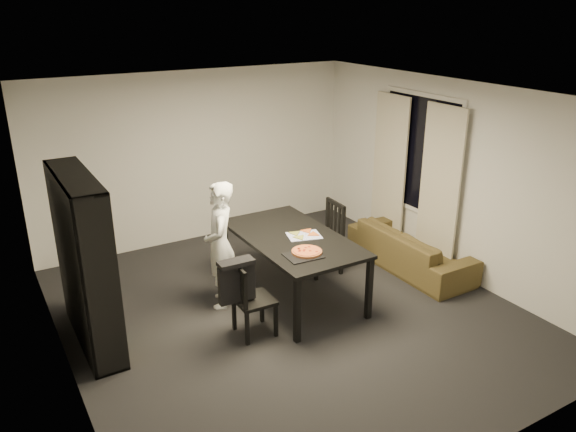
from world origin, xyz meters
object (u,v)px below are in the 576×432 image
chair_left (247,295)px  chair_right (328,232)px  sofa (410,249)px  dining_table (292,242)px  pepperoni_pizza (307,251)px  baking_tray (303,256)px  bookshelf (85,262)px  person (220,245)px

chair_left → chair_right: 1.92m
chair_right → sofa: 1.20m
dining_table → sofa: dining_table is taller
pepperoni_pizza → sofa: (1.96, 0.38, -0.56)m
baking_tray → bookshelf: bearing=159.8°
chair_left → person: bearing=-1.9°
dining_table → baking_tray: baking_tray is taller
chair_left → sofa: 2.77m
chair_left → chair_right: size_ratio=0.89×
bookshelf → chair_right: bookshelf is taller
bookshelf → pepperoni_pizza: 2.41m
person → pepperoni_pizza: person is taller
bookshelf → baking_tray: bookshelf is taller
dining_table → chair_right: bearing=25.4°
sofa → dining_table: bearing=85.6°
chair_right → baking_tray: bearing=-43.6°
chair_right → pepperoni_pizza: bearing=-42.7°
chair_left → pepperoni_pizza: 0.85m
sofa → bookshelf: bearing=84.7°
bookshelf → sofa: bearing=-5.3°
person → pepperoni_pizza: (0.72, -0.79, 0.06)m
chair_left → person: (0.05, 0.81, 0.28)m
person → sofa: bearing=104.9°
bookshelf → chair_left: 1.75m
baking_tray → sofa: 2.15m
baking_tray → pepperoni_pizza: (0.07, 0.04, 0.02)m
chair_left → person: size_ratio=0.56×
pepperoni_pizza → person: bearing=132.4°
dining_table → chair_left: (-0.89, -0.53, -0.24)m
bookshelf → chair_right: 3.22m
baking_tray → chair_right: bearing=43.5°
chair_right → baking_tray: (-0.99, -0.94, 0.26)m
chair_right → person: bearing=-83.5°
chair_right → sofa: chair_right is taller
person → chair_left: bearing=20.1°
bookshelf → dining_table: (2.39, -0.25, -0.21)m
dining_table → chair_left: 1.07m
bookshelf → chair_right: size_ratio=1.92×
chair_left → sofa: size_ratio=0.46×
chair_right → pepperoni_pizza: size_ratio=2.83×
bookshelf → baking_tray: 2.35m
chair_left → person: 0.86m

